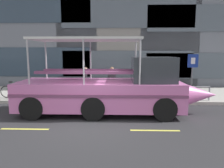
% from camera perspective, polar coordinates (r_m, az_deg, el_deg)
% --- Properties ---
extents(ground_plane, '(120.00, 120.00, 0.00)m').
position_cam_1_polar(ground_plane, '(8.74, -5.39, -10.30)').
color(ground_plane, '#2B2B2D').
extents(sidewalk, '(32.00, 4.80, 0.18)m').
position_cam_1_polar(sidewalk, '(14.12, -2.59, -2.67)').
color(sidewalk, '#A8A59E').
rests_on(sidewalk, ground_plane).
extents(curb_edge, '(32.00, 0.18, 0.18)m').
position_cam_1_polar(curb_edge, '(11.69, -3.51, -5.00)').
color(curb_edge, '#B2ADA3').
rests_on(curb_edge, ground_plane).
extents(lane_centreline, '(25.80, 0.12, 0.01)m').
position_cam_1_polar(lane_centreline, '(7.97, -6.14, -12.17)').
color(lane_centreline, '#DBD64C').
rests_on(lane_centreline, ground_plane).
extents(curb_guardrail, '(11.33, 0.09, 0.80)m').
position_cam_1_polar(curb_guardrail, '(11.86, -1.05, -1.70)').
color(curb_guardrail, gray).
rests_on(curb_guardrail, sidewalk).
extents(parking_sign, '(0.60, 0.12, 2.54)m').
position_cam_1_polar(parking_sign, '(13.12, 20.88, 3.97)').
color(parking_sign, '#4C4F54').
rests_on(parking_sign, sidewalk).
extents(leaned_bicycle, '(1.74, 0.46, 0.96)m').
position_cam_1_polar(leaned_bicycle, '(13.66, -24.73, -1.82)').
color(leaned_bicycle, black).
rests_on(leaned_bicycle, sidewalk).
extents(duck_tour_boat, '(9.23, 2.54, 3.44)m').
position_cam_1_polar(duck_tour_boat, '(9.77, -0.12, -1.48)').
color(duck_tour_boat, pink).
rests_on(duck_tour_boat, ground_plane).
extents(pedestrian_near_bow, '(0.26, 0.47, 1.67)m').
position_cam_1_polar(pedestrian_near_bow, '(13.49, 11.95, 1.36)').
color(pedestrian_near_bow, '#1E2338').
rests_on(pedestrian_near_bow, sidewalk).
extents(pedestrian_mid_left, '(0.51, 0.24, 1.76)m').
position_cam_1_polar(pedestrian_mid_left, '(13.09, -0.01, 1.59)').
color(pedestrian_mid_left, '#47423D').
rests_on(pedestrian_mid_left, sidewalk).
extents(pedestrian_mid_right, '(0.24, 0.49, 1.72)m').
position_cam_1_polar(pedestrian_mid_right, '(13.40, -7.10, 1.56)').
color(pedestrian_mid_right, black).
rests_on(pedestrian_mid_right, sidewalk).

